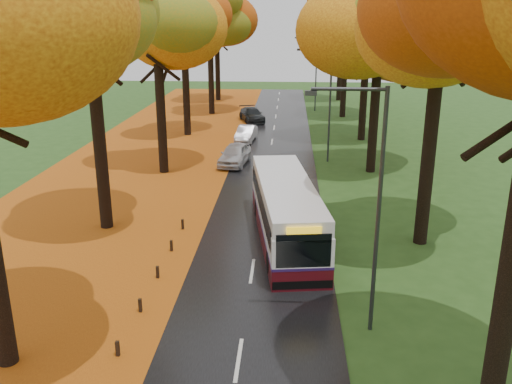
# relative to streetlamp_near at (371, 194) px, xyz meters

# --- Properties ---
(road) EXTENTS (6.50, 90.00, 0.04)m
(road) POSITION_rel_streetlamp_near_xyz_m (-3.95, 17.00, -4.69)
(road) COLOR black
(road) RESTS_ON ground
(centre_line) EXTENTS (0.12, 90.00, 0.01)m
(centre_line) POSITION_rel_streetlamp_near_xyz_m (-3.95, 17.00, -4.67)
(centre_line) COLOR silver
(centre_line) RESTS_ON road
(leaf_verge) EXTENTS (12.00, 90.00, 0.02)m
(leaf_verge) POSITION_rel_streetlamp_near_xyz_m (-12.95, 17.00, -4.70)
(leaf_verge) COLOR #933D0D
(leaf_verge) RESTS_ON ground
(leaf_drift) EXTENTS (0.90, 90.00, 0.01)m
(leaf_drift) POSITION_rel_streetlamp_near_xyz_m (-7.00, 17.00, -4.67)
(leaf_drift) COLOR #C26313
(leaf_drift) RESTS_ON road
(trees_left) EXTENTS (9.20, 74.00, 13.88)m
(trees_left) POSITION_rel_streetlamp_near_xyz_m (-11.13, 19.06, 4.82)
(trees_left) COLOR black
(trees_left) RESTS_ON ground
(trees_right) EXTENTS (9.30, 74.20, 13.96)m
(trees_right) POSITION_rel_streetlamp_near_xyz_m (3.24, 18.91, 4.98)
(trees_right) COLOR black
(trees_right) RESTS_ON ground
(bollard_row) EXTENTS (0.11, 23.51, 0.52)m
(bollard_row) POSITION_rel_streetlamp_near_xyz_m (-7.65, -3.30, -4.45)
(bollard_row) COLOR black
(bollard_row) RESTS_ON ground
(streetlamp_near) EXTENTS (2.45, 0.18, 8.00)m
(streetlamp_near) POSITION_rel_streetlamp_near_xyz_m (0.00, 0.00, 0.00)
(streetlamp_near) COLOR #333538
(streetlamp_near) RESTS_ON ground
(streetlamp_mid) EXTENTS (2.45, 0.18, 8.00)m
(streetlamp_mid) POSITION_rel_streetlamp_near_xyz_m (0.00, 22.00, 0.00)
(streetlamp_mid) COLOR #333538
(streetlamp_mid) RESTS_ON ground
(streetlamp_far) EXTENTS (2.45, 0.18, 8.00)m
(streetlamp_far) POSITION_rel_streetlamp_near_xyz_m (0.00, 44.00, 0.00)
(streetlamp_far) COLOR #333538
(streetlamp_far) RESTS_ON ground
(bus) EXTENTS (3.74, 10.57, 2.72)m
(bus) POSITION_rel_streetlamp_near_xyz_m (-2.63, 7.49, -3.25)
(bus) COLOR #460B11
(bus) RESTS_ON road
(car_white) EXTENTS (2.32, 4.48, 1.46)m
(car_white) POSITION_rel_streetlamp_near_xyz_m (-6.30, 20.58, -3.94)
(car_white) COLOR silver
(car_white) RESTS_ON road
(car_silver) EXTENTS (1.73, 3.94, 1.26)m
(car_silver) POSITION_rel_streetlamp_near_xyz_m (-6.10, 28.16, -4.04)
(car_silver) COLOR #A5A7AD
(car_silver) RESTS_ON road
(car_dark) EXTENTS (3.15, 4.95, 1.34)m
(car_dark) POSITION_rel_streetlamp_near_xyz_m (-6.23, 37.02, -4.01)
(car_dark) COLOR black
(car_dark) RESTS_ON road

